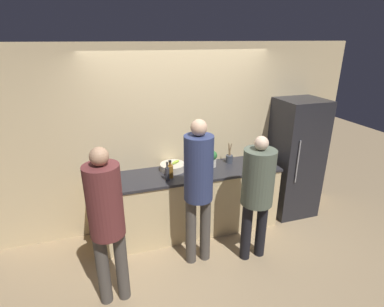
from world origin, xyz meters
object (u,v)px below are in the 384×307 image
at_px(fruit_bowl, 173,167).
at_px(cup_white, 257,158).
at_px(person_center, 198,182).
at_px(bottle_dark, 167,173).
at_px(person_left, 106,216).
at_px(person_right, 257,188).
at_px(potted_plant, 213,158).
at_px(utensil_crock, 229,158).
at_px(refrigerator, 295,158).
at_px(bottle_amber, 170,171).

relative_size(fruit_bowl, cup_white, 3.54).
xyz_separation_m(person_center, bottle_dark, (-0.26, 0.48, -0.06)).
relative_size(person_left, person_right, 1.07).
relative_size(fruit_bowl, potted_plant, 1.47).
bearing_deg(utensil_crock, fruit_bowl, -179.59).
height_order(person_center, person_right, person_center).
relative_size(refrigerator, cup_white, 18.64).
bearing_deg(person_right, bottle_amber, 141.65).
relative_size(person_right, cup_white, 16.62).
bearing_deg(person_center, potted_plant, 57.61).
height_order(refrigerator, person_right, refrigerator).
height_order(refrigerator, person_center, person_center).
height_order(person_left, cup_white, person_left).
bearing_deg(cup_white, fruit_bowl, 176.55).
bearing_deg(cup_white, person_right, -118.51).
height_order(cup_white, potted_plant, potted_plant).
distance_m(bottle_amber, cup_white, 1.36).
bearing_deg(person_center, person_right, -12.22).
xyz_separation_m(refrigerator, person_center, (-1.80, -0.66, 0.18)).
relative_size(bottle_amber, potted_plant, 1.03).
relative_size(person_left, bottle_dark, 6.86).
bearing_deg(fruit_bowl, bottle_amber, -112.08).
relative_size(utensil_crock, bottle_dark, 1.19).
distance_m(fruit_bowl, bottle_amber, 0.24).
bearing_deg(bottle_amber, refrigerator, 3.05).
xyz_separation_m(person_left, fruit_bowl, (0.94, 1.09, -0.06)).
xyz_separation_m(bottle_amber, cup_white, (1.35, 0.14, -0.05)).
height_order(person_right, potted_plant, person_right).
bearing_deg(bottle_dark, person_right, -33.75).
height_order(utensil_crock, cup_white, utensil_crock).
xyz_separation_m(person_center, utensil_crock, (0.75, 0.78, -0.09)).
bearing_deg(utensil_crock, person_left, -148.57).
xyz_separation_m(fruit_bowl, bottle_dark, (-0.14, -0.29, 0.05)).
xyz_separation_m(person_right, bottle_amber, (-0.89, 0.70, 0.04)).
distance_m(person_center, utensil_crock, 1.08).
distance_m(person_right, potted_plant, 0.90).
relative_size(refrigerator, person_center, 0.99).
bearing_deg(bottle_dark, bottle_amber, 52.96).
bearing_deg(person_center, bottle_amber, 109.87).
height_order(fruit_bowl, cup_white, fruit_bowl).
height_order(person_right, bottle_dark, person_right).
bearing_deg(person_left, bottle_amber, 45.73).
relative_size(person_left, potted_plant, 7.40).
bearing_deg(fruit_bowl, bottle_dark, -116.21).
bearing_deg(utensil_crock, bottle_amber, -166.52).
bearing_deg(refrigerator, fruit_bowl, 176.59).
relative_size(person_center, fruit_bowl, 5.30).
relative_size(utensil_crock, bottle_amber, 1.25).
relative_size(person_left, cup_white, 17.83).
distance_m(refrigerator, potted_plant, 1.35).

